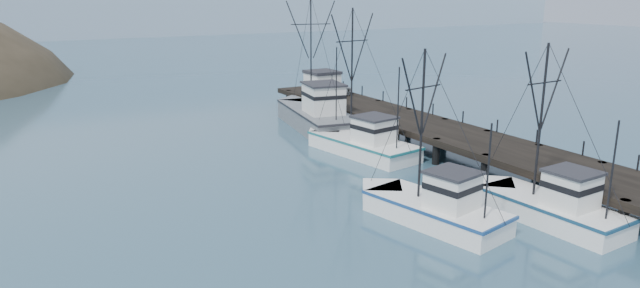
% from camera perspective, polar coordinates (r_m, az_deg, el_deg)
% --- Properties ---
extents(ground, '(400.00, 400.00, 0.00)m').
position_cam_1_polar(ground, '(29.29, 8.44, -10.67)').
color(ground, '#2D5066').
rests_on(ground, ground).
extents(pier, '(6.00, 44.00, 2.00)m').
position_cam_1_polar(pier, '(48.93, 10.08, 1.82)').
color(pier, black).
rests_on(pier, ground).
extents(distant_ridge, '(360.00, 40.00, 26.00)m').
position_cam_1_polar(distant_ridge, '(192.92, -21.81, 10.10)').
color(distant_ridge, '#9EB2C6').
rests_on(distant_ridge, ground).
extents(trawler_near, '(3.77, 10.00, 10.29)m').
position_cam_1_polar(trawler_near, '(35.04, 21.70, -5.78)').
color(trawler_near, white).
rests_on(trawler_near, ground).
extents(trawler_mid, '(4.98, 9.97, 10.01)m').
position_cam_1_polar(trawler_mid, '(32.95, 10.98, -6.27)').
color(trawler_mid, white).
rests_on(trawler_mid, ground).
extents(trawler_far, '(5.29, 11.65, 11.79)m').
position_cam_1_polar(trawler_far, '(46.08, 4.00, 0.09)').
color(trawler_far, white).
rests_on(trawler_far, ground).
extents(work_vessel, '(6.62, 15.12, 12.66)m').
position_cam_1_polar(work_vessel, '(54.65, -0.39, 2.92)').
color(work_vessel, slate).
rests_on(work_vessel, ground).
extents(pier_shed, '(3.00, 3.20, 2.80)m').
position_cam_1_polar(pier_shed, '(59.37, 0.22, 6.03)').
color(pier_shed, silver).
rests_on(pier_shed, pier).
extents(pickup_truck, '(5.51, 3.75, 1.40)m').
position_cam_1_polar(pickup_truck, '(60.21, 1.12, 5.46)').
color(pickup_truck, silver).
rests_on(pickup_truck, pier).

